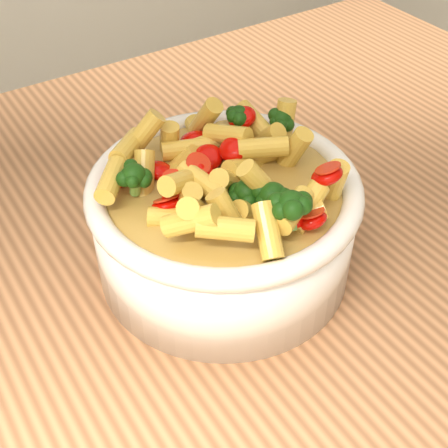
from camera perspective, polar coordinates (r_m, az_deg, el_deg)
table at (r=0.65m, az=-3.83°, el=-9.92°), size 1.20×0.80×0.90m
serving_bowl at (r=0.54m, az=-0.00°, el=0.10°), size 0.23×0.23×0.10m
pasta_salad at (r=0.50m, az=-0.00°, el=5.42°), size 0.18×0.18×0.04m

